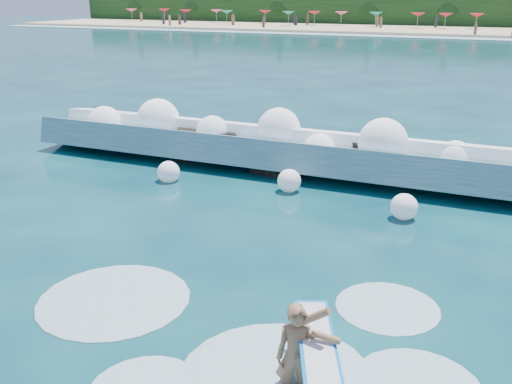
# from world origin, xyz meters

# --- Properties ---
(ground) EXTENTS (200.00, 200.00, 0.00)m
(ground) POSITION_xyz_m (0.00, 0.00, 0.00)
(ground) COLOR #072938
(ground) RESTS_ON ground
(beach) EXTENTS (140.00, 20.00, 0.40)m
(beach) POSITION_xyz_m (0.00, 78.00, 0.20)
(beach) COLOR tan
(beach) RESTS_ON ground
(wet_band) EXTENTS (140.00, 5.00, 0.08)m
(wet_band) POSITION_xyz_m (0.00, 67.00, 0.04)
(wet_band) COLOR silver
(wet_band) RESTS_ON ground
(treeline) EXTENTS (140.00, 4.00, 5.00)m
(treeline) POSITION_xyz_m (0.00, 88.00, 2.50)
(treeline) COLOR black
(treeline) RESTS_ON ground
(breaking_wave) EXTENTS (17.86, 2.79, 1.54)m
(breaking_wave) POSITION_xyz_m (0.30, 7.73, 0.54)
(breaking_wave) COLOR #336D7F
(breaking_wave) RESTS_ON ground
(rock_cluster) EXTENTS (8.04, 3.05, 1.21)m
(rock_cluster) POSITION_xyz_m (-0.25, 7.97, 0.38)
(rock_cluster) COLOR black
(rock_cluster) RESTS_ON ground
(surfer_with_board) EXTENTS (1.31, 2.81, 1.60)m
(surfer_with_board) POSITION_xyz_m (4.07, -2.40, 0.59)
(surfer_with_board) COLOR #8E6342
(surfer_with_board) RESTS_ON ground
(wave_spray) EXTENTS (15.54, 4.46, 1.99)m
(wave_spray) POSITION_xyz_m (-0.03, 7.64, 0.99)
(wave_spray) COLOR white
(wave_spray) RESTS_ON ground
(surf_foam) EXTENTS (8.93, 5.44, 0.15)m
(surf_foam) POSITION_xyz_m (2.87, -1.82, 0.00)
(surf_foam) COLOR silver
(surf_foam) RESTS_ON ground
(beach_umbrellas) EXTENTS (112.30, 6.81, 0.50)m
(beach_umbrellas) POSITION_xyz_m (-0.05, 80.18, 2.25)
(beach_umbrellas) COLOR #DD4171
(beach_umbrellas) RESTS_ON ground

